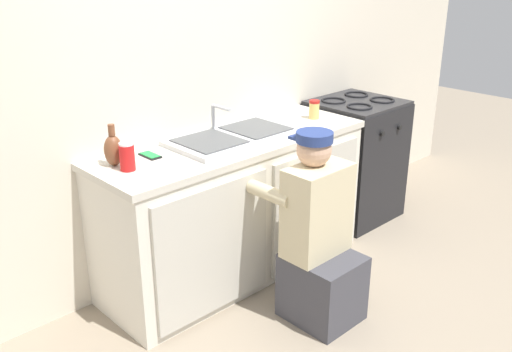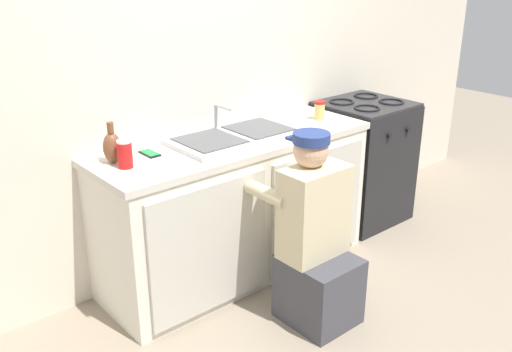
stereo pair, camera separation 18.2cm
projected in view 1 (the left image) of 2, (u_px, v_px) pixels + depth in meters
ground_plane at (267, 287)px, 3.63m from camera, size 12.00×12.00×0.00m
back_wall at (196, 77)px, 3.60m from camera, size 6.00×0.10×2.50m
counter_cabinet at (236, 211)px, 3.66m from camera, size 1.80×0.62×0.87m
countertop at (234, 143)px, 3.50m from camera, size 1.84×0.62×0.04m
sink_double_basin at (233, 137)px, 3.48m from camera, size 0.80×0.44×0.19m
stove_range at (354, 159)px, 4.46m from camera, size 0.63×0.62×0.95m
plumber_person at (319, 244)px, 3.19m from camera, size 0.42×0.61×1.10m
vase_decorative at (113, 150)px, 3.04m from camera, size 0.10×0.10×0.23m
condiment_jar at (314, 109)px, 3.90m from camera, size 0.07×0.07×0.13m
cell_phone at (150, 155)px, 3.20m from camera, size 0.07×0.14×0.01m
soda_cup_red at (127, 157)px, 2.98m from camera, size 0.08×0.08×0.15m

